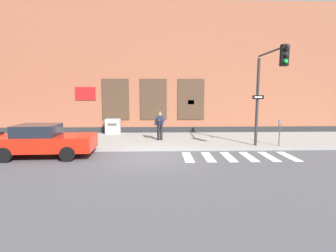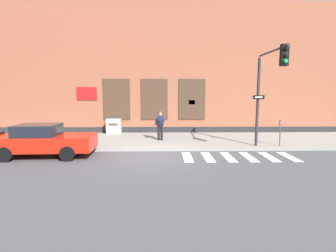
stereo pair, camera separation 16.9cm
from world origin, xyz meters
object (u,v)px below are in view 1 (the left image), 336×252
object	(u,v)px
red_car	(42,141)
parking_meter	(280,128)
traffic_light	(268,81)
utility_box	(113,126)
busker	(159,124)

from	to	relation	value
red_car	parking_meter	distance (m)	11.96
traffic_light	parking_meter	world-z (taller)	traffic_light
traffic_light	utility_box	xyz separation A→B (m)	(-8.42, 5.65, -2.85)
busker	utility_box	size ratio (longest dim) A/B	1.65
traffic_light	parking_meter	distance (m)	2.94
busker	utility_box	world-z (taller)	busker
parking_meter	utility_box	xyz separation A→B (m)	(-9.66, 4.53, -0.43)
traffic_light	parking_meter	size ratio (longest dim) A/B	3.35
red_car	traffic_light	xyz separation A→B (m)	(10.63, 0.36, 2.75)
red_car	parking_meter	bearing A→B (deg)	7.09
red_car	utility_box	xyz separation A→B (m)	(2.21, 6.00, -0.09)
red_car	traffic_light	bearing A→B (deg)	1.92
busker	parking_meter	bearing A→B (deg)	-16.41
busker	parking_meter	world-z (taller)	busker
parking_meter	utility_box	world-z (taller)	parking_meter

